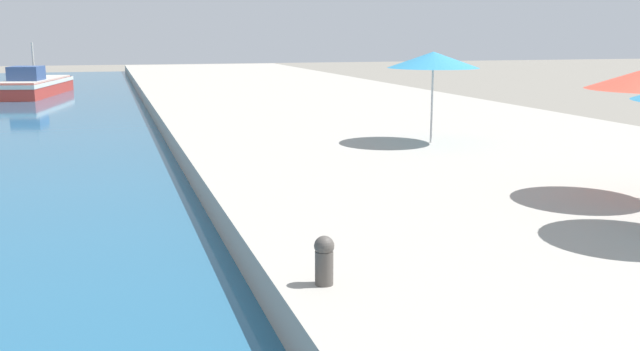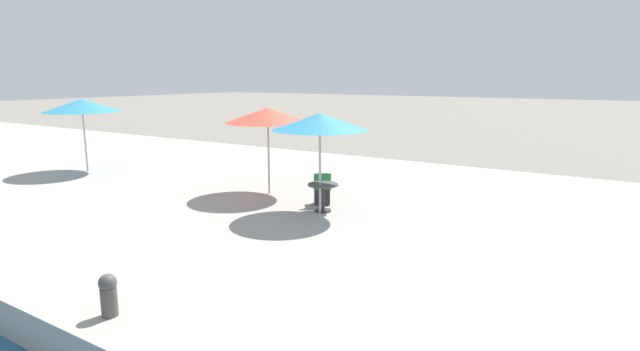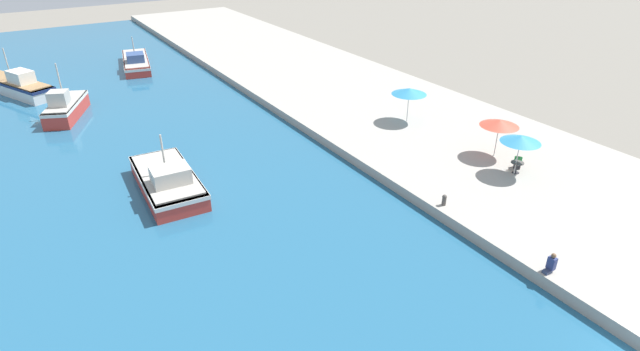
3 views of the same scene
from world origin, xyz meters
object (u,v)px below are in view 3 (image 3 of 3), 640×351
at_px(fishing_boat_near, 168,180).
at_px(cafe_chair_right, 518,164).
at_px(cafe_umbrella_pink, 521,139).
at_px(mooring_bollard, 444,200).
at_px(cafe_umbrella_white, 500,123).
at_px(cafe_umbrella_striped, 409,91).
at_px(fishing_boat_mid, 66,107).
at_px(cafe_table, 517,165).
at_px(fishing_boat_far, 14,85).
at_px(fishing_boat_distant, 136,62).
at_px(cafe_chair_left, 517,164).
at_px(person_at_quay, 551,264).

relative_size(fishing_boat_near, cafe_chair_right, 8.44).
height_order(cafe_umbrella_pink, mooring_bollard, cafe_umbrella_pink).
relative_size(cafe_umbrella_white, cafe_umbrella_striped, 0.96).
xyz_separation_m(fishing_boat_mid, cafe_table, (22.43, -27.38, 0.28)).
xyz_separation_m(fishing_boat_mid, cafe_umbrella_pink, (22.24, -27.42, 2.13)).
relative_size(fishing_boat_far, cafe_umbrella_striped, 3.95).
distance_m(fishing_boat_distant, cafe_umbrella_pink, 42.32).
height_order(fishing_boat_mid, fishing_boat_distant, fishing_boat_mid).
relative_size(fishing_boat_far, mooring_bollard, 16.31).
bearing_deg(cafe_chair_left, mooring_bollard, -120.52).
xyz_separation_m(cafe_umbrella_white, cafe_chair_left, (-0.28, -2.03, -2.05)).
height_order(cafe_umbrella_white, cafe_umbrella_striped, cafe_umbrella_striped).
bearing_deg(fishing_boat_distant, cafe_table, -60.10).
height_order(fishing_boat_near, cafe_chair_left, fishing_boat_near).
height_order(cafe_chair_left, person_at_quay, person_at_quay).
xyz_separation_m(fishing_boat_near, fishing_boat_distant, (5.35, 29.54, -0.07)).
xyz_separation_m(cafe_umbrella_white, cafe_table, (-0.85, -2.47, -1.84)).
bearing_deg(fishing_boat_distant, cafe_umbrella_pink, -60.36).
relative_size(fishing_boat_mid, cafe_chair_left, 7.08).
xyz_separation_m(fishing_boat_mid, person_at_quay, (15.65, -34.72, 0.19)).
height_order(fishing_boat_mid, person_at_quay, fishing_boat_mid).
height_order(fishing_boat_far, mooring_bollard, fishing_boat_far).
height_order(fishing_boat_near, fishing_boat_mid, fishing_boat_mid).
distance_m(fishing_boat_mid, mooring_bollard, 32.00).
relative_size(fishing_boat_mid, cafe_table, 8.05).
relative_size(cafe_umbrella_pink, cafe_chair_left, 2.85).
bearing_deg(person_at_quay, cafe_chair_right, 46.11).
relative_size(fishing_boat_near, cafe_umbrella_white, 2.96).
height_order(cafe_table, cafe_chair_right, cafe_chair_right).
bearing_deg(fishing_boat_far, cafe_table, -79.88).
bearing_deg(cafe_chair_left, fishing_boat_near, -154.79).
xyz_separation_m(cafe_table, mooring_bollard, (-6.65, -0.46, -0.18)).
relative_size(cafe_chair_left, person_at_quay, 0.91).
xyz_separation_m(fishing_boat_near, cafe_umbrella_striped, (19.01, -0.04, 2.37)).
bearing_deg(cafe_umbrella_striped, cafe_umbrella_pink, -91.16).
bearing_deg(cafe_chair_right, cafe_umbrella_striped, 153.19).
distance_m(cafe_umbrella_striped, cafe_table, 10.62).
height_order(fishing_boat_distant, cafe_table, fishing_boat_distant).
bearing_deg(mooring_bollard, fishing_boat_near, 138.41).
bearing_deg(cafe_table, cafe_chair_right, 30.26).
relative_size(fishing_boat_distant, cafe_umbrella_pink, 3.71).
distance_m(cafe_umbrella_striped, person_at_quay, 19.14).
relative_size(fishing_boat_far, cafe_umbrella_white, 4.11).
bearing_deg(cafe_chair_left, cafe_umbrella_white, 134.51).
distance_m(fishing_boat_near, fishing_boat_distant, 30.02).
xyz_separation_m(cafe_umbrella_white, cafe_umbrella_striped, (-0.84, 7.98, 0.08)).
xyz_separation_m(cafe_umbrella_white, person_at_quay, (-7.63, -9.80, -1.93)).
xyz_separation_m(cafe_umbrella_striped, mooring_bollard, (-6.67, -10.90, -2.10)).
xyz_separation_m(cafe_chair_left, person_at_quay, (-7.35, -7.77, 0.11)).
xyz_separation_m(fishing_boat_far, fishing_boat_distant, (12.00, 3.08, -0.18)).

